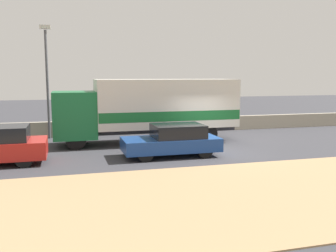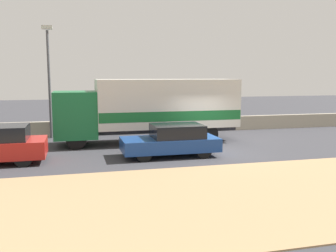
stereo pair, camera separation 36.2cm
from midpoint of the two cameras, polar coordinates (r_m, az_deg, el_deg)
ground_plane at (r=17.12m, az=6.26°, el=-3.84°), size 80.00×80.00×0.00m
dirt_shoulder_foreground at (r=11.86m, az=17.25°, el=-9.27°), size 60.00×6.84×0.04m
stone_wall_backdrop at (r=22.64m, az=0.68°, el=0.16°), size 60.00×0.35×0.87m
street_lamp at (r=21.24m, az=-18.43°, el=7.71°), size 0.56×0.28×6.04m
box_truck at (r=19.09m, az=-3.01°, el=2.80°), size 9.17×2.51×3.22m
car_hatchback at (r=15.90m, az=0.08°, el=-2.19°), size 4.07×1.82×1.35m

